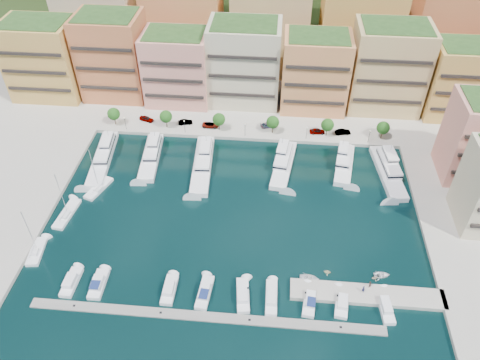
{
  "coord_description": "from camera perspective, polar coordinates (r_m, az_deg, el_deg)",
  "views": [
    {
      "loc": [
        8.79,
        -81.49,
        82.69
      ],
      "look_at": [
        0.86,
        5.45,
        6.0
      ],
      "focal_mm": 35.0,
      "sensor_mm": 36.0,
      "label": 1
    }
  ],
  "objects": [
    {
      "name": "apartment_5",
      "position": [
        153.61,
        17.57,
        12.93
      ],
      "size": [
        22.0,
        16.5,
        26.8
      ],
      "color": "tan",
      "rests_on": "north_quay"
    },
    {
      "name": "person_1",
      "position": [
        103.72,
        15.52,
        -12.15
      ],
      "size": [
        1.0,
        0.96,
        1.63
      ],
      "primitive_type": "imported",
      "rotation": [
        0.0,
        0.0,
        3.76
      ],
      "color": "#4E362F",
      "rests_on": "finger_pier"
    },
    {
      "name": "yacht_6",
      "position": [
        133.05,
        17.58,
        1.26
      ],
      "size": [
        7.55,
        22.35,
        7.3
      ],
      "color": "white",
      "rests_on": "ground"
    },
    {
      "name": "apartment_6",
      "position": [
        159.02,
        25.39,
        10.96
      ],
      "size": [
        20.0,
        15.5,
        22.8
      ],
      "color": "#B99743",
      "rests_on": "north_quay"
    },
    {
      "name": "cruiser_6",
      "position": [
        99.93,
        3.85,
        -14.13
      ],
      "size": [
        2.52,
        8.6,
        2.55
      ],
      "color": "white",
      "rests_on": "ground"
    },
    {
      "name": "tender_0",
      "position": [
        103.8,
        8.46,
        -11.78
      ],
      "size": [
        4.46,
        3.34,
        0.88
      ],
      "primitive_type": "imported",
      "rotation": [
        0.0,
        0.0,
        1.49
      ],
      "color": "silver",
      "rests_on": "ground"
    },
    {
      "name": "lamppost_2",
      "position": [
        137.83,
        0.62,
        6.39
      ],
      "size": [
        0.3,
        0.3,
        4.2
      ],
      "color": "black",
      "rests_on": "north_quay"
    },
    {
      "name": "cruiser_5",
      "position": [
        100.03,
        0.35,
        -13.91
      ],
      "size": [
        3.51,
        8.62,
        2.55
      ],
      "color": "white",
      "rests_on": "ground"
    },
    {
      "name": "person_0",
      "position": [
        102.49,
        14.81,
        -12.73
      ],
      "size": [
        0.75,
        0.81,
        1.87
      ],
      "primitive_type": "imported",
      "rotation": [
        0.0,
        0.0,
        2.16
      ],
      "color": "#25284B",
      "rests_on": "finger_pier"
    },
    {
      "name": "car_5",
      "position": [
        142.97,
        12.42,
        5.74
      ],
      "size": [
        4.85,
        2.52,
        1.52
      ],
      "primitive_type": "imported",
      "rotation": [
        0.0,
        0.0,
        1.78
      ],
      "color": "gray",
      "rests_on": "north_quay"
    },
    {
      "name": "backblock_0",
      "position": [
        180.82,
        -16.69,
        18.01
      ],
      "size": [
        26.0,
        18.0,
        30.0
      ],
      "primitive_type": "cube",
      "color": "beige",
      "rests_on": "north_quay"
    },
    {
      "name": "yacht_4",
      "position": [
        129.9,
        5.35,
        2.17
      ],
      "size": [
        7.3,
        20.97,
        7.3
      ],
      "color": "white",
      "rests_on": "ground"
    },
    {
      "name": "cruiser_3",
      "position": [
        101.93,
        -8.6,
        -13.1
      ],
      "size": [
        2.59,
        7.42,
        2.55
      ],
      "color": "white",
      "rests_on": "ground"
    },
    {
      "name": "yacht_2",
      "position": [
        129.82,
        -4.53,
        2.27
      ],
      "size": [
        6.32,
        24.9,
        7.3
      ],
      "color": "white",
      "rests_on": "ground"
    },
    {
      "name": "tree_2",
      "position": [
        139.93,
        -2.59,
        7.4
      ],
      "size": [
        3.8,
        3.8,
        5.65
      ],
      "color": "#473323",
      "rests_on": "north_quay"
    },
    {
      "name": "apartment_4",
      "position": [
        149.32,
        9.14,
        12.86
      ],
      "size": [
        20.0,
        15.5,
        23.8
      ],
      "color": "#D77D50",
      "rests_on": "north_quay"
    },
    {
      "name": "tree_1",
      "position": [
        142.74,
        -9.03,
        7.64
      ],
      "size": [
        3.8,
        3.8,
        5.65
      ],
      "color": "#473323",
      "rests_on": "north_quay"
    },
    {
      "name": "sailboat_2",
      "position": [
        127.73,
        -16.84,
        -1.02
      ],
      "size": [
        5.67,
        9.55,
        13.2
      ],
      "color": "white",
      "rests_on": "ground"
    },
    {
      "name": "car_1",
      "position": [
        144.95,
        -6.68,
        7.03
      ],
      "size": [
        4.58,
        2.53,
        1.43
      ],
      "primitive_type": "imported",
      "rotation": [
        0.0,
        0.0,
        1.82
      ],
      "color": "gray",
      "rests_on": "north_quay"
    },
    {
      "name": "tender_3",
      "position": [
        106.9,
        16.11,
        -11.39
      ],
      "size": [
        1.71,
        1.57,
        0.77
      ],
      "primitive_type": "imported",
      "rotation": [
        0.0,
        0.0,
        1.81
      ],
      "color": "beige",
      "rests_on": "ground"
    },
    {
      "name": "tree_0",
      "position": [
        147.24,
        -15.15,
        7.78
      ],
      "size": [
        3.8,
        3.8,
        5.65
      ],
      "color": "#473323",
      "rests_on": "north_quay"
    },
    {
      "name": "cruiser_9",
      "position": [
        102.89,
        17.28,
        -14.52
      ],
      "size": [
        3.15,
        8.5,
        2.55
      ],
      "color": "white",
      "rests_on": "ground"
    },
    {
      "name": "cruiser_7",
      "position": [
        100.32,
        8.49,
        -14.35
      ],
      "size": [
        3.34,
        8.07,
        2.66
      ],
      "color": "white",
      "rests_on": "ground"
    },
    {
      "name": "backblock_3",
      "position": [
        171.21,
        14.24,
        17.16
      ],
      "size": [
        26.0,
        18.0,
        30.0
      ],
      "primitive_type": "cube",
      "color": "#B99743",
      "rests_on": "north_quay"
    },
    {
      "name": "lamppost_3",
      "position": [
        137.85,
        8.14,
        5.94
      ],
      "size": [
        0.3,
        0.3,
        4.2
      ],
      "color": "black",
      "rests_on": "north_quay"
    },
    {
      "name": "car_0",
      "position": [
        148.27,
        -11.33,
        7.34
      ],
      "size": [
        4.83,
        3.1,
        1.53
      ],
      "primitive_type": "imported",
      "rotation": [
        0.0,
        0.0,
        1.26
      ],
      "color": "gray",
      "rests_on": "north_quay"
    },
    {
      "name": "backblock_4",
      "position": [
        178.28,
        24.13,
        15.86
      ],
      "size": [
        26.0,
        18.0,
        30.0
      ],
      "primitive_type": "cube",
      "color": "#C16C40",
      "rests_on": "north_quay"
    },
    {
      "name": "sailboat_1",
      "position": [
        123.16,
        -20.35,
        -3.94
      ],
      "size": [
        3.88,
        10.6,
        13.2
      ],
      "color": "white",
      "rests_on": "ground"
    },
    {
      "name": "cruiser_4",
      "position": [
        100.69,
        -4.34,
        -13.53
      ],
      "size": [
        3.12,
        8.47,
        2.66
      ],
      "color": "white",
      "rests_on": "ground"
    },
    {
      "name": "lamppost_1",
      "position": [
        140.13,
        -6.78,
        6.73
      ],
      "size": [
        0.3,
        0.3,
        4.2
      ],
      "color": "black",
      "rests_on": "north_quay"
    },
    {
      "name": "car_4",
      "position": [
        141.89,
        9.4,
        5.91
      ],
      "size": [
        4.71,
        2.27,
        1.55
      ],
      "primitive_type": "imported",
      "rotation": [
        0.0,
        0.0,
        1.67
      ],
      "color": "gray",
      "rests_on": "north_quay"
    },
    {
      "name": "apartment_2",
      "position": [
        152.49,
        -7.64,
        13.44
      ],
      "size": [
        20.0,
        15.5,
        22.8
      ],
      "color": "tan",
      "rests_on": "north_quay"
    },
    {
      "name": "hillside",
      "position": [
        208.77,
        2.5,
        17.92
      ],
      "size": [
        240.0,
        40.0,
        58.0
      ],
      "primitive_type": "cube",
      "color": "#233816",
      "rests_on": "ground"
    },
    {
      "name": "tree_3",
      "position": [
        138.92,
        4.02,
        7.05
      ],
      "size": [
        3.8,
        3.8,
        5.65
      ],
      "color": "#473323",
      "rests_on": "north_quay"
    },
    {
      "name": "yacht_5",
      "position": [
        132.45,
        12.59,
        2.17
      ],
      "size": [
        6.94,
        17.78,
        7.3
      ],
      "color": "white",
      "rests_on": "ground"
    },
    {
      "name": "apartment_1",
      "position": [
        159.0,
        -15.22,
        14.39
      ],
      "size": [
        20.0,
        16.5,
        26.8
      ],
      "color": "#C16C40",
      "rests_on": "north_quay"
    },
    {
      "name": "ground",
      "position": [
        116.43,
        -0.67,
        -3.96
      ],
      "size": [
        400.0,
        400.0,
        0.0
      ],
      "primitive_type": "plane",
      "color": "black",
      "rests_on": "ground"
    },
    {
      "name": "cruiser_0",
      "position": [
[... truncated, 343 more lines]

